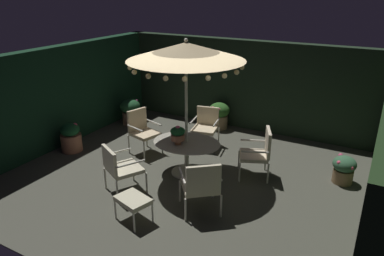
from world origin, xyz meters
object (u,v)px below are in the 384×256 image
object	(u,v)px
centerpiece_planter	(178,134)
potted_plant_back_right	(71,137)
patio_dining_table	(187,149)
patio_chair_southeast	(142,129)
potted_plant_left_near	(130,111)
potted_plant_back_left	(344,169)
patio_chair_north	(201,184)
potted_plant_back_center	(219,114)
patio_umbrella	(186,52)
patio_chair_northeast	(259,150)
patio_chair_east	(206,124)
ottoman_footrest	(133,201)
patio_chair_south	(119,166)

from	to	relation	value
centerpiece_planter	potted_plant_back_right	bearing A→B (deg)	-176.51
patio_dining_table	patio_chair_southeast	distance (m)	1.46
patio_dining_table	centerpiece_planter	distance (m)	0.44
potted_plant_left_near	potted_plant_back_right	size ratio (longest dim) A/B	1.05
patio_dining_table	potted_plant_back_left	size ratio (longest dim) A/B	2.53
patio_chair_north	potted_plant_back_center	world-z (taller)	patio_chair_north
patio_umbrella	centerpiece_planter	world-z (taller)	patio_umbrella
patio_chair_north	patio_chair_southeast	bearing A→B (deg)	146.72
patio_umbrella	centerpiece_planter	size ratio (longest dim) A/B	7.02
patio_umbrella	patio_chair_northeast	distance (m)	2.43
patio_umbrella	patio_chair_east	distance (m)	2.44
potted_plant_back_center	patio_umbrella	bearing A→B (deg)	-79.34
patio_umbrella	potted_plant_left_near	distance (m)	3.92
patio_chair_northeast	ottoman_footrest	xyz separation A→B (m)	(-1.28, -2.45, -0.20)
patio_dining_table	potted_plant_back_center	size ratio (longest dim) A/B	1.97
patio_chair_south	potted_plant_back_center	xyz separation A→B (m)	(0.18, 3.95, -0.16)
patio_chair_east	potted_plant_back_center	world-z (taller)	patio_chair_east
centerpiece_planter	patio_chair_north	world-z (taller)	centerpiece_planter
potted_plant_back_left	patio_dining_table	bearing A→B (deg)	-158.44
patio_dining_table	patio_chair_southeast	world-z (taller)	patio_chair_southeast
patio_chair_east	ottoman_footrest	size ratio (longest dim) A/B	1.46
patio_chair_northeast	potted_plant_back_center	world-z (taller)	patio_chair_northeast
potted_plant_back_right	patio_umbrella	bearing A→B (deg)	6.95
patio_dining_table	potted_plant_left_near	xyz separation A→B (m)	(-2.80, 1.74, -0.14)
patio_chair_southeast	potted_plant_back_right	world-z (taller)	patio_chair_southeast
centerpiece_planter	potted_plant_back_center	world-z (taller)	centerpiece_planter
patio_chair_north	ottoman_footrest	distance (m)	1.15
potted_plant_back_center	potted_plant_left_near	size ratio (longest dim) A/B	1.00
patio_dining_table	potted_plant_back_center	bearing A→B (deg)	100.66
centerpiece_planter	potted_plant_left_near	size ratio (longest dim) A/B	0.55
potted_plant_back_center	potted_plant_back_right	size ratio (longest dim) A/B	1.05
ottoman_footrest	patio_chair_east	bearing A→B (deg)	96.01
ottoman_footrest	potted_plant_back_center	distance (m)	4.57
patio_chair_northeast	patio_chair_south	world-z (taller)	patio_chair_northeast
patio_chair_southeast	potted_plant_left_near	distance (m)	1.94
patio_umbrella	potted_plant_back_center	xyz separation A→B (m)	(-0.50, 2.67, -2.11)
centerpiece_planter	potted_plant_left_near	world-z (taller)	centerpiece_planter
potted_plant_left_near	potted_plant_back_right	world-z (taller)	potted_plant_left_near
centerpiece_planter	potted_plant_back_left	distance (m)	3.33
patio_chair_northeast	potted_plant_back_right	world-z (taller)	patio_chair_northeast
patio_chair_north	potted_plant_left_near	size ratio (longest dim) A/B	1.37
centerpiece_planter	potted_plant_back_right	world-z (taller)	centerpiece_planter
patio_dining_table	potted_plant_back_left	world-z (taller)	patio_dining_table
potted_plant_back_left	potted_plant_back_right	world-z (taller)	potted_plant_back_right
ottoman_footrest	potted_plant_back_left	world-z (taller)	potted_plant_back_left
potted_plant_back_left	centerpiece_planter	bearing A→B (deg)	-156.06
patio_chair_south	ottoman_footrest	distance (m)	0.97
patio_chair_southeast	patio_dining_table	bearing A→B (deg)	-15.79
patio_chair_north	patio_chair_east	xyz separation A→B (m)	(-1.21, 2.56, -0.01)
ottoman_footrest	patio_chair_northeast	bearing A→B (deg)	62.32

